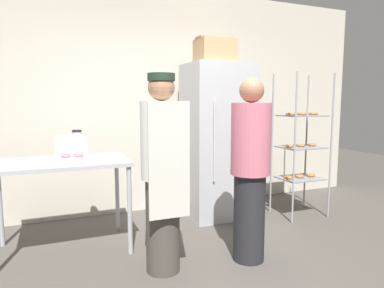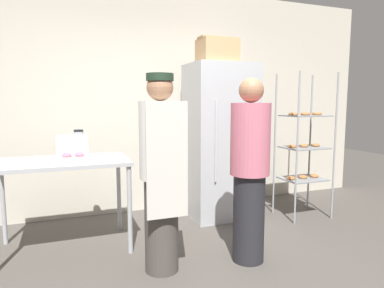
# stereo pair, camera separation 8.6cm
# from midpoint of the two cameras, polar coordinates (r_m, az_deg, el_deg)

# --- Properties ---
(ground_plane) EXTENTS (14.00, 14.00, 0.00)m
(ground_plane) POSITION_cam_midpoint_polar(r_m,az_deg,el_deg) (2.89, 6.77, -22.41)
(ground_plane) COLOR #4C4742
(back_wall) EXTENTS (6.40, 0.12, 2.86)m
(back_wall) POSITION_cam_midpoint_polar(r_m,az_deg,el_deg) (4.53, -5.76, 7.17)
(back_wall) COLOR beige
(back_wall) RESTS_ON ground_plane
(refrigerator) EXTENTS (0.78, 0.68, 1.87)m
(refrigerator) POSITION_cam_midpoint_polar(r_m,az_deg,el_deg) (4.22, 5.30, 0.44)
(refrigerator) COLOR #ADAFB5
(refrigerator) RESTS_ON ground_plane
(baking_rack) EXTENTS (0.57, 0.46, 1.76)m
(baking_rack) POSITION_cam_midpoint_polar(r_m,az_deg,el_deg) (4.43, 18.69, -0.40)
(baking_rack) COLOR #93969B
(baking_rack) RESTS_ON ground_plane
(prep_counter) EXTENTS (1.22, 0.73, 0.87)m
(prep_counter) POSITION_cam_midpoint_polar(r_m,az_deg,el_deg) (3.46, -20.07, -4.04)
(prep_counter) COLOR #ADAFB5
(prep_counter) RESTS_ON ground_plane
(donut_box) EXTENTS (0.29, 0.20, 0.24)m
(donut_box) POSITION_cam_midpoint_polar(r_m,az_deg,el_deg) (3.35, -18.51, -1.97)
(donut_box) COLOR silver
(donut_box) RESTS_ON prep_counter
(blender_pitcher) EXTENTS (0.12, 0.12, 0.27)m
(blender_pitcher) POSITION_cam_midpoint_polar(r_m,az_deg,el_deg) (3.61, -17.67, -0.10)
(blender_pitcher) COLOR #99999E
(blender_pitcher) RESTS_ON prep_counter
(cardboard_storage_box) EXTENTS (0.43, 0.33, 0.29)m
(cardboard_storage_box) POSITION_cam_midpoint_polar(r_m,az_deg,el_deg) (4.12, 4.83, 15.28)
(cardboard_storage_box) COLOR tan
(cardboard_storage_box) RESTS_ON refrigerator
(person_baker) EXTENTS (0.35, 0.37, 1.64)m
(person_baker) POSITION_cam_midpoint_polar(r_m,az_deg,el_deg) (2.81, -4.30, -4.52)
(person_baker) COLOR #47423D
(person_baker) RESTS_ON ground_plane
(person_customer) EXTENTS (0.34, 0.34, 1.62)m
(person_customer) POSITION_cam_midpoint_polar(r_m,az_deg,el_deg) (3.04, 10.38, -4.25)
(person_customer) COLOR #232328
(person_customer) RESTS_ON ground_plane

